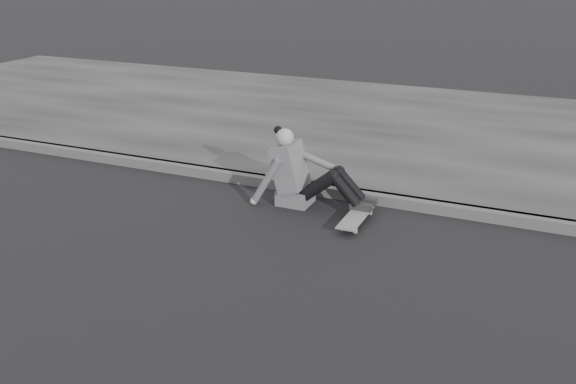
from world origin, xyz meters
name	(u,v)px	position (x,y,z in m)	size (l,w,h in m)	color
ground	(461,357)	(0.00, 0.00, 0.00)	(80.00, 80.00, 0.00)	black
curb	(503,217)	(0.00, 2.58, 0.06)	(24.00, 0.16, 0.12)	#4C4C4C
sidewalk	(526,142)	(0.00, 5.60, 0.06)	(24.00, 6.00, 0.12)	#353535
skateboard	(356,217)	(-1.41, 1.96, 0.07)	(0.20, 0.78, 0.09)	#A1A19C
seated_woman	(301,174)	(-2.14, 2.20, 0.36)	(1.38, 0.46, 0.88)	#59585B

